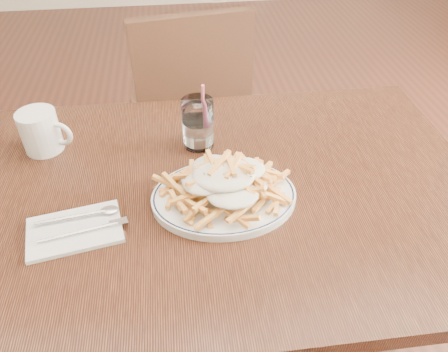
{
  "coord_description": "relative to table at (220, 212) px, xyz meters",
  "views": [
    {
      "loc": [
        -0.08,
        -0.73,
        1.4
      ],
      "look_at": [
        0.0,
        -0.05,
        0.82
      ],
      "focal_mm": 35.0,
      "sensor_mm": 36.0,
      "label": 1
    }
  ],
  "objects": [
    {
      "name": "table",
      "position": [
        0.0,
        0.0,
        0.0
      ],
      "size": [
        1.2,
        0.8,
        0.75
      ],
      "color": "black",
      "rests_on": "ground"
    },
    {
      "name": "chair_far",
      "position": [
        -0.03,
        0.76,
        -0.16
      ],
      "size": [
        0.48,
        0.48,
        0.91
      ],
      "color": "black",
      "rests_on": "ground"
    },
    {
      "name": "fries_plate",
      "position": [
        0.0,
        -0.05,
        0.09
      ],
      "size": [
        0.34,
        0.3,
        0.02
      ],
      "color": "white",
      "rests_on": "table"
    },
    {
      "name": "loaded_fries",
      "position": [
        0.0,
        -0.05,
        0.14
      ],
      "size": [
        0.28,
        0.23,
        0.08
      ],
      "color": "#E8A147",
      "rests_on": "fries_plate"
    },
    {
      "name": "napkin",
      "position": [
        -0.31,
        -0.1,
        0.08
      ],
      "size": [
        0.2,
        0.15,
        0.01
      ],
      "primitive_type": "cube",
      "rotation": [
        0.0,
        0.0,
        0.19
      ],
      "color": "silver",
      "rests_on": "table"
    },
    {
      "name": "cutlery",
      "position": [
        -0.31,
        -0.09,
        0.09
      ],
      "size": [
        0.2,
        0.1,
        0.01
      ],
      "color": "silver",
      "rests_on": "napkin"
    },
    {
      "name": "water_glass",
      "position": [
        -0.03,
        0.17,
        0.13
      ],
      "size": [
        0.08,
        0.08,
        0.17
      ],
      "color": "white",
      "rests_on": "table"
    },
    {
      "name": "coffee_mug",
      "position": [
        -0.41,
        0.2,
        0.13
      ],
      "size": [
        0.13,
        0.09,
        0.1
      ],
      "color": "white",
      "rests_on": "table"
    }
  ]
}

